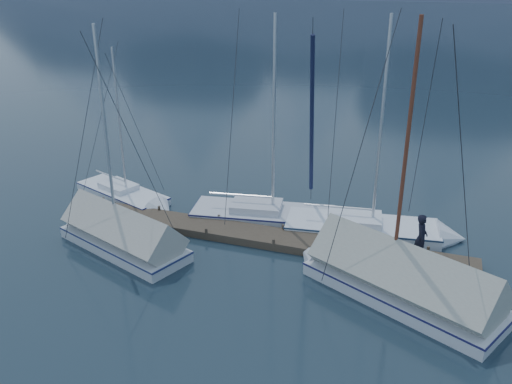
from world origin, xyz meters
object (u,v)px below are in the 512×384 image
sailboat_open_mid (284,217)px  sailboat_covered_near (387,279)px  sailboat_covered_far (115,235)px  sailboat_open_left (132,198)px  person (421,237)px  sailboat_open_right (384,231)px

sailboat_open_mid → sailboat_covered_near: sailboat_covered_near is taller
sailboat_covered_near → sailboat_covered_far: sailboat_covered_near is taller
sailboat_open_left → person: bearing=-8.1°
sailboat_open_left → sailboat_covered_near: sailboat_covered_near is taller
sailboat_open_left → sailboat_open_right: bearing=1.7°
sailboat_covered_far → sailboat_open_left: bearing=112.5°
sailboat_open_mid → person: (6.06, -2.25, 1.11)m
sailboat_open_right → sailboat_covered_near: (0.60, -4.46, 0.35)m
sailboat_open_left → sailboat_open_right: size_ratio=0.81×
person → sailboat_open_mid: bearing=69.5°
sailboat_open_right → sailboat_covered_far: size_ratio=1.03×
sailboat_open_left → person: 14.01m
sailboat_open_left → sailboat_open_mid: sailboat_open_mid is taller
sailboat_open_left → sailboat_covered_far: 4.59m
person → sailboat_open_right: bearing=33.6°
sailboat_open_mid → person: 6.55m
sailboat_open_right → sailboat_covered_far: sailboat_open_right is taller
sailboat_open_left → sailboat_covered_far: size_ratio=0.83×
sailboat_open_left → sailboat_covered_near: bearing=-17.7°
sailboat_open_right → sailboat_open_left: bearing=-178.3°
sailboat_covered_near → person: size_ratio=5.61×
sailboat_open_mid → sailboat_open_left: bearing=-178.0°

